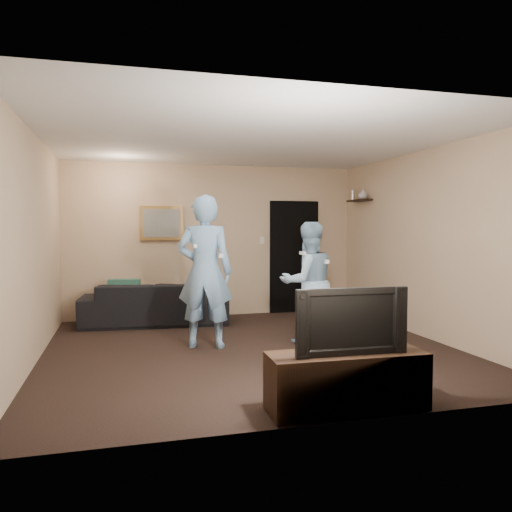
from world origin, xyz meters
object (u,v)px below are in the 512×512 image
object	(u,v)px
tv_console	(347,381)
wii_player_left	(205,272)
wii_player_right	(308,282)
sofa	(155,303)
television	(347,320)

from	to	relation	value
tv_console	wii_player_left	xyz separation A→B (m)	(-0.78, 2.51, 0.72)
tv_console	wii_player_right	bearing A→B (deg)	78.01
sofa	wii_player_right	size ratio (longest dim) A/B	1.42
tv_console	television	size ratio (longest dim) A/B	1.39
television	wii_player_left	bearing A→B (deg)	108.85
tv_console	television	xyz separation A→B (m)	(0.00, 0.00, 0.51)
wii_player_left	wii_player_right	bearing A→B (deg)	-3.74
wii_player_left	wii_player_right	size ratio (longest dim) A/B	1.21
tv_console	wii_player_right	world-z (taller)	wii_player_right
wii_player_left	television	bearing A→B (deg)	-72.78
wii_player_right	television	bearing A→B (deg)	-103.62
sofa	wii_player_right	bearing A→B (deg)	140.85
tv_console	wii_player_left	world-z (taller)	wii_player_left
sofa	television	world-z (taller)	television
wii_player_right	sofa	bearing A→B (deg)	135.83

